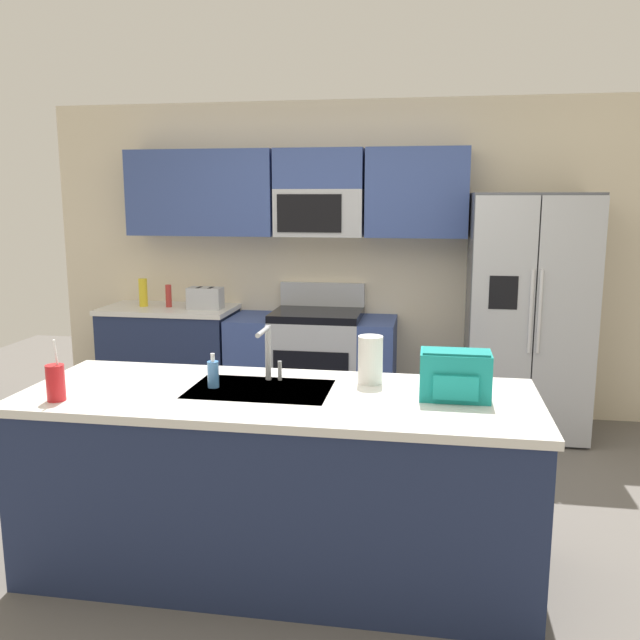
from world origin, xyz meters
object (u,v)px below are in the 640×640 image
(sink_faucet, at_px, (268,349))
(refrigerator, at_px, (527,315))
(range_oven, at_px, (313,365))
(soap_dispenser, at_px, (213,374))
(pepper_mill, at_px, (169,296))
(bottle_yellow, at_px, (143,292))
(toaster, at_px, (205,298))
(paper_towel_roll, at_px, (370,360))
(drink_cup_red, at_px, (56,382))
(backpack, at_px, (455,374))

(sink_faucet, bearing_deg, refrigerator, 53.30)
(range_oven, bearing_deg, soap_dispenser, -92.14)
(sink_faucet, height_order, soap_dispenser, sink_faucet)
(range_oven, distance_m, pepper_mill, 1.35)
(pepper_mill, height_order, sink_faucet, sink_faucet)
(bottle_yellow, bearing_deg, toaster, -4.68)
(toaster, bearing_deg, sink_faucet, -63.22)
(bottle_yellow, bearing_deg, range_oven, 0.24)
(pepper_mill, bearing_deg, range_oven, 0.12)
(refrigerator, height_order, toaster, refrigerator)
(toaster, relative_size, paper_towel_roll, 1.17)
(range_oven, height_order, drink_cup_red, drink_cup_red)
(soap_dispenser, relative_size, backpack, 0.53)
(sink_faucet, bearing_deg, pepper_mill, 123.17)
(range_oven, xyz_separation_m, drink_cup_red, (-0.72, -2.61, 0.54))
(refrigerator, distance_m, sink_faucet, 2.57)
(soap_dispenser, bearing_deg, bottle_yellow, 121.18)
(bottle_yellow, height_order, sink_faucet, sink_faucet)
(drink_cup_red, bearing_deg, sink_faucet, 28.61)
(pepper_mill, bearing_deg, soap_dispenser, -63.19)
(backpack, bearing_deg, drink_cup_red, -169.54)
(sink_faucet, relative_size, paper_towel_roll, 1.17)
(bottle_yellow, height_order, paper_towel_roll, paper_towel_roll)
(pepper_mill, relative_size, paper_towel_roll, 0.79)
(range_oven, xyz_separation_m, soap_dispenser, (-0.09, -2.28, 0.53))
(paper_towel_roll, relative_size, backpack, 0.75)
(refrigerator, xyz_separation_m, paper_towel_roll, (-1.02, -2.01, 0.09))
(pepper_mill, distance_m, bottle_yellow, 0.23)
(toaster, height_order, backpack, backpack)
(pepper_mill, xyz_separation_m, soap_dispenser, (1.15, -2.28, -0.03))
(refrigerator, xyz_separation_m, bottle_yellow, (-3.15, 0.07, 0.09))
(pepper_mill, distance_m, soap_dispenser, 2.55)
(paper_towel_roll, bearing_deg, range_oven, 107.73)
(range_oven, distance_m, sink_faucet, 2.23)
(soap_dispenser, xyz_separation_m, paper_towel_roll, (0.75, 0.20, 0.05))
(toaster, relative_size, bottle_yellow, 1.18)
(paper_towel_roll, bearing_deg, sink_faucet, -174.36)
(range_oven, distance_m, drink_cup_red, 2.76)
(pepper_mill, height_order, drink_cup_red, drink_cup_red)
(backpack, bearing_deg, toaster, 131.53)
(range_oven, xyz_separation_m, pepper_mill, (-1.24, -0.00, 0.55))
(range_oven, bearing_deg, paper_towel_roll, -72.27)
(sink_faucet, xyz_separation_m, paper_towel_roll, (0.51, 0.05, -0.05))
(toaster, bearing_deg, paper_towel_roll, -52.41)
(range_oven, bearing_deg, sink_faucet, -85.89)
(refrigerator, relative_size, paper_towel_roll, 7.71)
(bottle_yellow, xyz_separation_m, paper_towel_roll, (2.13, -2.07, 0.00))
(paper_towel_roll, xyz_separation_m, backpack, (0.41, -0.20, -0.00))
(bottle_yellow, bearing_deg, drink_cup_red, -74.16)
(toaster, distance_m, bottle_yellow, 0.57)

